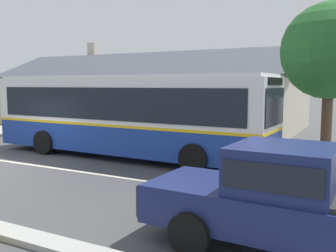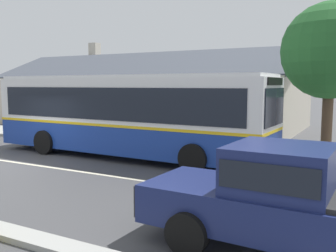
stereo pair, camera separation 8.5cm
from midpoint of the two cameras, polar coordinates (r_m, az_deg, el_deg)
ground_plane at (r=15.09m, az=-21.82°, el=-5.22°), size 300.00×300.00×0.00m
sidewalk_far at (r=19.40m, az=-8.13°, el=-2.10°), size 60.00×3.00×0.15m
lane_divider_stripe at (r=15.08m, az=-21.82°, el=-5.20°), size 60.00×0.16×0.01m
community_building at (r=26.99m, az=-2.75°, el=4.00°), size 21.28×9.58×6.20m
transit_bus at (r=15.04m, az=-6.40°, el=1.91°), size 12.01×3.03×3.26m
pickup_truck_navy at (r=6.78m, az=19.92°, el=-10.86°), size 5.84×2.27×1.88m
bench_by_building at (r=21.95m, az=-18.56°, el=-0.08°), size 1.78×0.51×0.94m
street_tree_primary at (r=16.30m, az=23.63°, el=10.39°), size 3.81×3.81×6.14m
bike_rack at (r=24.38m, az=-22.13°, el=0.65°), size 1.16×0.06×0.78m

